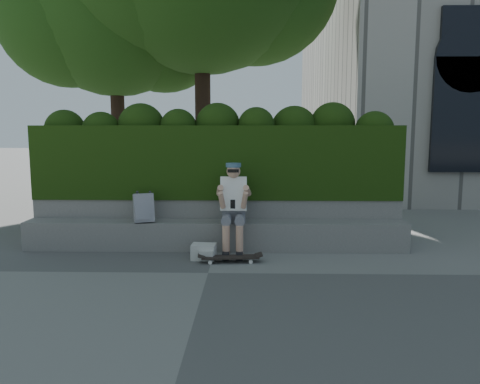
{
  "coord_description": "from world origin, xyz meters",
  "views": [
    {
      "loc": [
        0.56,
        -5.98,
        1.9
      ],
      "look_at": [
        0.4,
        1.0,
        0.95
      ],
      "focal_mm": 35.0,
      "sensor_mm": 36.0,
      "label": 1
    }
  ],
  "objects_px": {
    "skateboard": "(230,257)",
    "backpack_ground": "(204,252)",
    "backpack_plaid": "(144,208)",
    "person": "(234,204)"
  },
  "relations": [
    {
      "from": "skateboard",
      "to": "backpack_plaid",
      "type": "height_order",
      "value": "backpack_plaid"
    },
    {
      "from": "person",
      "to": "skateboard",
      "type": "relative_size",
      "value": 1.65
    },
    {
      "from": "skateboard",
      "to": "backpack_ground",
      "type": "xyz_separation_m",
      "value": [
        -0.39,
        0.15,
        0.04
      ]
    },
    {
      "from": "skateboard",
      "to": "backpack_plaid",
      "type": "bearing_deg",
      "value": 150.07
    },
    {
      "from": "person",
      "to": "backpack_ground",
      "type": "bearing_deg",
      "value": -136.02
    },
    {
      "from": "backpack_plaid",
      "to": "person",
      "type": "bearing_deg",
      "value": -23.35
    },
    {
      "from": "skateboard",
      "to": "person",
      "type": "bearing_deg",
      "value": 82.37
    },
    {
      "from": "person",
      "to": "backpack_plaid",
      "type": "xyz_separation_m",
      "value": [
        -1.4,
        0.08,
        -0.08
      ]
    },
    {
      "from": "skateboard",
      "to": "backpack_plaid",
      "type": "distance_m",
      "value": 1.63
    },
    {
      "from": "person",
      "to": "backpack_ground",
      "type": "height_order",
      "value": "person"
    }
  ]
}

